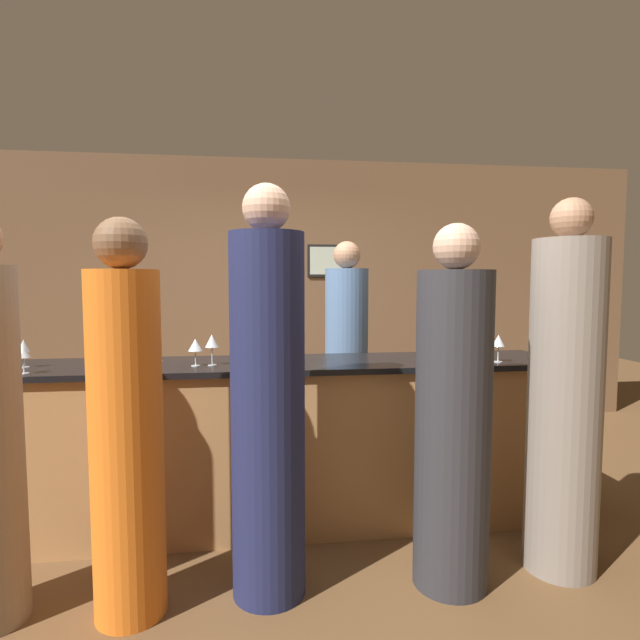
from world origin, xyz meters
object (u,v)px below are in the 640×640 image
(guest_1, at_px, (268,407))
(ice_bucket, at_px, (121,346))
(guest_0, at_px, (453,421))
(guest_2, at_px, (126,432))
(guest_3, at_px, (564,401))
(wine_bottle_0, at_px, (444,337))
(bartender, at_px, (346,365))

(guest_1, bearing_deg, ice_bucket, 136.56)
(guest_0, xyz_separation_m, guest_1, (-0.91, 0.04, 0.09))
(guest_2, xyz_separation_m, guest_3, (2.18, 0.09, 0.06))
(guest_1, xyz_separation_m, wine_bottle_0, (1.22, 0.89, 0.22))
(bartender, distance_m, guest_3, 1.76)
(guest_0, bearing_deg, guest_2, -178.75)
(guest_1, distance_m, ice_bucket, 1.24)
(guest_1, height_order, guest_2, guest_1)
(guest_2, bearing_deg, wine_bottle_0, 27.43)
(bartender, xyz_separation_m, guest_2, (-1.30, -1.61, -0.01))
(guest_2, distance_m, ice_bucket, 0.99)
(guest_0, bearing_deg, guest_3, 4.77)
(bartender, relative_size, ice_bucket, 9.61)
(bartender, relative_size, wine_bottle_0, 6.28)
(ice_bucket, bearing_deg, guest_3, -18.83)
(bartender, distance_m, guest_1, 1.67)
(guest_2, relative_size, wine_bottle_0, 6.17)
(bartender, xyz_separation_m, guest_0, (0.25, -1.57, -0.02))
(guest_0, relative_size, ice_bucket, 9.43)
(guest_3, bearing_deg, guest_1, -179.53)
(guest_1, bearing_deg, bartender, 66.59)
(wine_bottle_0, distance_m, ice_bucket, 2.11)
(guest_1, bearing_deg, guest_0, -2.51)
(guest_2, relative_size, guest_3, 0.93)
(ice_bucket, bearing_deg, guest_0, -26.08)
(guest_0, xyz_separation_m, ice_bucket, (-1.80, 0.88, 0.29))
(bartender, distance_m, guest_2, 2.07)
(wine_bottle_0, height_order, ice_bucket, wine_bottle_0)
(guest_1, xyz_separation_m, ice_bucket, (-0.89, 0.84, 0.20))
(bartender, height_order, guest_0, bartender)
(guest_3, height_order, wine_bottle_0, guest_3)
(guest_0, xyz_separation_m, guest_2, (-1.55, -0.03, 0.02))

